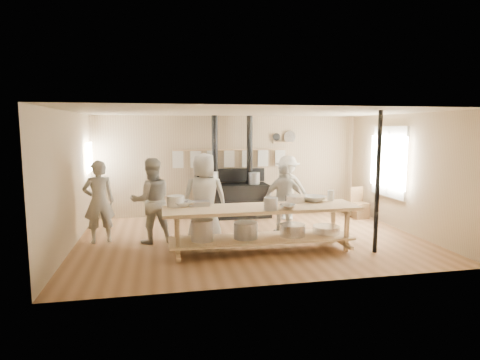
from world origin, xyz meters
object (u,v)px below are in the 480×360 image
object	(u,v)px
cook_right	(284,199)
chair	(359,209)
prep_table	(261,224)
stove	(232,197)
cook_center	(204,199)
roasting_pan	(199,203)
cook_left	(151,201)
cook_by_window	(287,188)
cook_far_left	(99,202)

from	to	relation	value
cook_right	chair	distance (m)	2.72
prep_table	chair	size ratio (longest dim) A/B	4.59
stove	chair	bearing A→B (deg)	-13.73
cook_center	cook_right	bearing A→B (deg)	-165.28
prep_table	roasting_pan	xyz separation A→B (m)	(-1.10, 0.33, 0.37)
roasting_pan	stove	bearing A→B (deg)	67.62
cook_left	stove	bearing A→B (deg)	-146.08
cook_left	roasting_pan	bearing A→B (deg)	130.85
cook_by_window	cook_right	bearing A→B (deg)	-90.91
cook_far_left	cook_right	distance (m)	3.79
prep_table	cook_right	world-z (taller)	cook_right
cook_center	chair	world-z (taller)	cook_center
cook_far_left	roasting_pan	bearing A→B (deg)	140.61
cook_left	prep_table	bearing A→B (deg)	141.72
prep_table	cook_far_left	world-z (taller)	cook_far_left
cook_by_window	chair	size ratio (longest dim) A/B	2.05
prep_table	cook_left	bearing A→B (deg)	152.70
cook_left	chair	world-z (taller)	cook_left
cook_far_left	cook_center	distance (m)	2.11
cook_left	cook_center	size ratio (longest dim) A/B	0.94
cook_right	chair	bearing A→B (deg)	-153.96
stove	prep_table	xyz separation A→B (m)	(-0.00, -3.02, -0.00)
prep_table	cook_right	distance (m)	1.34
prep_table	cook_center	size ratio (longest dim) A/B	1.99
prep_table	cook_center	world-z (taller)	cook_center
cook_right	stove	bearing A→B (deg)	-68.71
roasting_pan	chair	bearing A→B (deg)	24.21
stove	roasting_pan	distance (m)	2.93
prep_table	chair	xyz separation A→B (m)	(3.16, 2.25, -0.29)
cook_far_left	cook_right	xyz separation A→B (m)	(3.79, -0.15, -0.06)
cook_right	roasting_pan	size ratio (longest dim) A/B	3.98
cook_center	cook_by_window	xyz separation A→B (m)	(2.27, 1.71, -0.10)
stove	roasting_pan	world-z (taller)	stove
cook_far_left	cook_center	size ratio (longest dim) A/B	0.92
cook_far_left	cook_by_window	xyz separation A→B (m)	(4.32, 1.24, -0.03)
cook_center	cook_right	distance (m)	1.77
chair	stove	bearing A→B (deg)	162.05
prep_table	cook_left	xyz separation A→B (m)	(-1.99, 1.03, 0.33)
cook_center	roasting_pan	bearing A→B (deg)	76.02
cook_left	cook_right	size ratio (longest dim) A/B	1.10
cook_by_window	roasting_pan	size ratio (longest dim) A/B	4.16
cook_left	cook_by_window	distance (m)	3.59
cook_far_left	cook_right	bearing A→B (deg)	163.23
cook_left	cook_by_window	size ratio (longest dim) A/B	1.06
cook_left	roasting_pan	size ratio (longest dim) A/B	4.39
cook_center	cook_right	size ratio (longest dim) A/B	1.18
cook_center	cook_right	xyz separation A→B (m)	(1.74, 0.32, -0.14)
prep_table	cook_right	bearing A→B (deg)	54.24
cook_far_left	cook_left	xyz separation A→B (m)	(1.03, -0.19, 0.02)
prep_table	roasting_pan	bearing A→B (deg)	163.37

